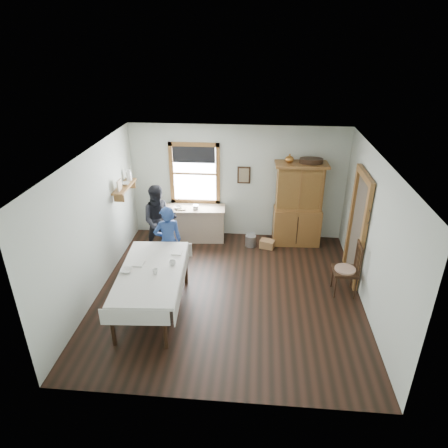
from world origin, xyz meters
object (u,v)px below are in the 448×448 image
object	(u,v)px
work_counter	(195,223)
pail	(251,241)
china_hutch	(298,205)
woman_blue	(168,244)
dining_table	(153,291)
wicker_basket	(267,244)
figure_dark	(160,222)
spindle_chair	(346,269)

from	to	relation	value
work_counter	pail	xyz separation A→B (m)	(1.35, -0.23, -0.28)
china_hutch	woman_blue	bearing A→B (deg)	-151.14
dining_table	china_hutch	bearing A→B (deg)	45.95
work_counter	wicker_basket	bearing A→B (deg)	-13.44
china_hutch	pail	size ratio (longest dim) A/B	7.39
china_hutch	woman_blue	xyz separation A→B (m)	(-2.68, -1.63, -0.27)
pail	figure_dark	size ratio (longest dim) A/B	0.18
china_hutch	spindle_chair	size ratio (longest dim) A/B	1.81
dining_table	spindle_chair	world-z (taller)	spindle_chair
spindle_chair	woman_blue	bearing A→B (deg)	174.96
figure_dark	work_counter	bearing A→B (deg)	29.65
dining_table	woman_blue	bearing A→B (deg)	88.11
dining_table	figure_dark	size ratio (longest dim) A/B	1.43
spindle_chair	wicker_basket	xyz separation A→B (m)	(-1.44, 1.65, -0.45)
china_hutch	wicker_basket	distance (m)	1.15
spindle_chair	figure_dark	world-z (taller)	figure_dark
china_hutch	dining_table	distance (m)	3.95
work_counter	figure_dark	size ratio (longest dim) A/B	0.97
china_hutch	spindle_chair	distance (m)	2.15
figure_dark	pail	bearing A→B (deg)	-3.30
china_hutch	spindle_chair	xyz separation A→B (m)	(0.77, -1.96, -0.44)
woman_blue	figure_dark	distance (m)	1.00
dining_table	figure_dark	world-z (taller)	figure_dark
pail	wicker_basket	size ratio (longest dim) A/B	0.82
spindle_chair	woman_blue	distance (m)	3.47
pail	wicker_basket	distance (m)	0.39
spindle_chair	figure_dark	bearing A→B (deg)	162.48
china_hutch	pail	distance (m)	1.38
china_hutch	woman_blue	distance (m)	3.14
woman_blue	wicker_basket	bearing A→B (deg)	-169.82
dining_table	wicker_basket	bearing A→B (deg)	50.67
spindle_chair	pail	distance (m)	2.53
china_hutch	dining_table	xyz separation A→B (m)	(-2.72, -2.81, -0.56)
dining_table	woman_blue	world-z (taller)	woman_blue
dining_table	woman_blue	size ratio (longest dim) A/B	1.49
pail	woman_blue	world-z (taller)	woman_blue
work_counter	figure_dark	xyz separation A→B (m)	(-0.67, -0.69, 0.33)
work_counter	pail	world-z (taller)	work_counter
china_hutch	pail	xyz separation A→B (m)	(-1.05, -0.25, -0.85)
wicker_basket	figure_dark	bearing A→B (deg)	-170.48
woman_blue	spindle_chair	bearing A→B (deg)	151.36
spindle_chair	pail	xyz separation A→B (m)	(-1.82, 1.71, -0.41)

